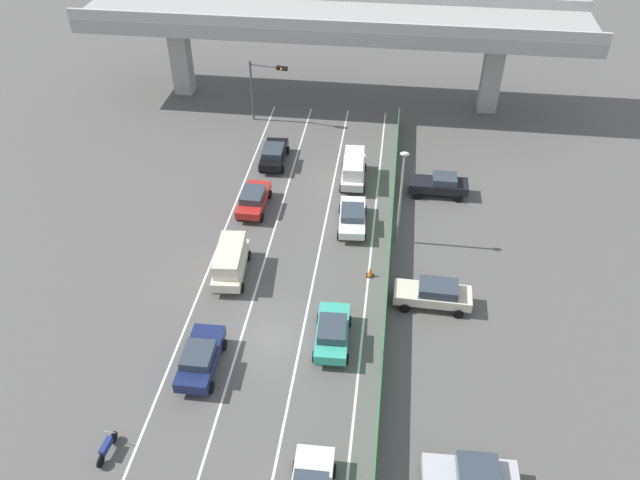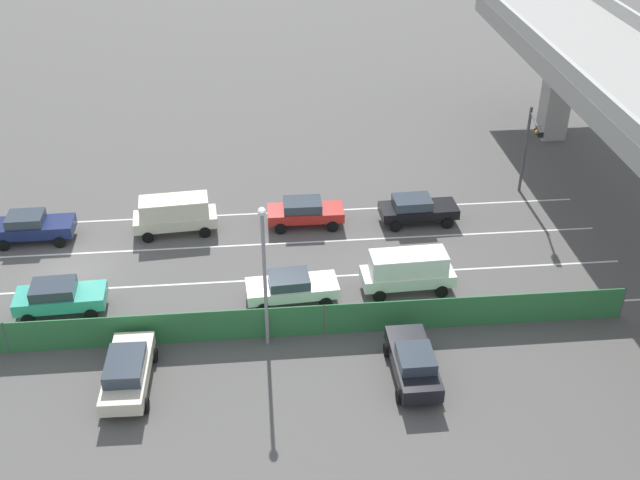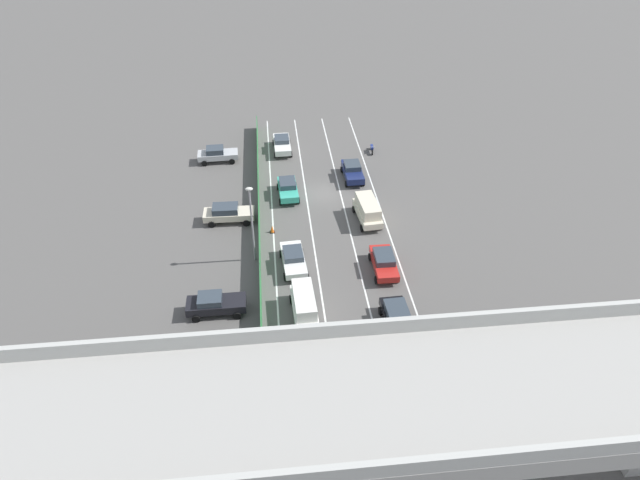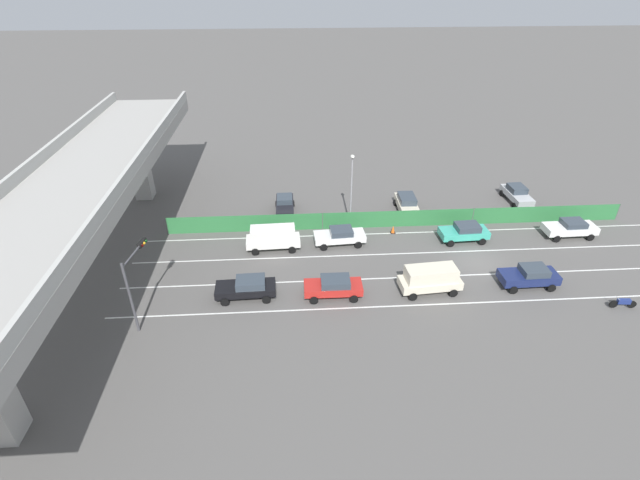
{
  "view_description": "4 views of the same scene",
  "coord_description": "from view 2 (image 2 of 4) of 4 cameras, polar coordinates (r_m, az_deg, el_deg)",
  "views": [
    {
      "loc": [
        6.03,
        -24.43,
        27.3
      ],
      "look_at": [
        1.91,
        7.26,
        1.76
      ],
      "focal_mm": 35.43,
      "sensor_mm": 36.0,
      "label": 1
    },
    {
      "loc": [
        34.68,
        9.82,
        22.68
      ],
      "look_at": [
        0.99,
        12.97,
        1.79
      ],
      "focal_mm": 43.27,
      "sensor_mm": 36.0,
      "label": 2
    },
    {
      "loc": [
        5.06,
        46.49,
        28.89
      ],
      "look_at": [
        1.45,
        11.06,
        2.42
      ],
      "focal_mm": 30.5,
      "sensor_mm": 36.0,
      "label": 3
    },
    {
      "loc": [
        -31.49,
        15.34,
        21.97
      ],
      "look_at": [
        0.44,
        13.28,
        2.45
      ],
      "focal_mm": 26.17,
      "sensor_mm": 36.0,
      "label": 4
    }
  ],
  "objects": [
    {
      "name": "car_sedan_navy",
      "position": [
        45.58,
        -20.55,
        0.97
      ],
      "size": [
        2.09,
        4.45,
        1.66
      ],
      "color": "navy",
      "rests_on": "ground"
    },
    {
      "name": "lane_line_left_edge",
      "position": [
        46.1,
        -10.03,
        1.69
      ],
      "size": [
        0.14,
        46.97,
        0.01
      ],
      "primitive_type": "cube",
      "color": "silver",
      "rests_on": "ground"
    },
    {
      "name": "street_lamp",
      "position": [
        33.31,
        -4.15,
        -1.86
      ],
      "size": [
        0.6,
        0.36,
        7.11
      ],
      "color": "gray",
      "rests_on": "ground"
    },
    {
      "name": "green_fence",
      "position": [
        35.96,
        -11.2,
        -6.45
      ],
      "size": [
        0.1,
        43.07,
        1.66
      ],
      "color": "#2D753D",
      "rests_on": "ground"
    },
    {
      "name": "parked_sedan_cream",
      "position": [
        33.92,
        -14.06,
        -9.35
      ],
      "size": [
        4.71,
        2.07,
        1.7
      ],
      "color": "beige",
      "rests_on": "ground"
    },
    {
      "name": "traffic_cone",
      "position": [
        37.07,
        -9.92,
        -5.92
      ],
      "size": [
        0.47,
        0.47,
        0.75
      ],
      "color": "orange",
      "rests_on": "ground"
    },
    {
      "name": "traffic_light",
      "position": [
        47.18,
        15.33,
        7.11
      ],
      "size": [
        3.47,
        0.87,
        5.56
      ],
      "color": "#47474C",
      "rests_on": "ground"
    },
    {
      "name": "lane_line_mid_right",
      "position": [
        40.22,
        -10.59,
        -3.25
      ],
      "size": [
        0.14,
        46.97,
        0.01
      ],
      "primitive_type": "cube",
      "color": "silver",
      "rests_on": "ground"
    },
    {
      "name": "lane_line_mid_left",
      "position": [
        43.12,
        -10.29,
        -0.61
      ],
      "size": [
        0.14,
        46.97,
        0.01
      ],
      "primitive_type": "cube",
      "color": "silver",
      "rests_on": "ground"
    },
    {
      "name": "car_sedan_black",
      "position": [
        44.81,
        7.16,
        2.33
      ],
      "size": [
        2.13,
        4.51,
        1.59
      ],
      "color": "black",
      "rests_on": "ground"
    },
    {
      "name": "car_van_cream",
      "position": [
        44.13,
        -10.69,
        1.97
      ],
      "size": [
        2.33,
        4.77,
        2.12
      ],
      "color": "beige",
      "rests_on": "ground"
    },
    {
      "name": "car_taxi_teal",
      "position": [
        39.21,
        -18.74,
        -3.97
      ],
      "size": [
        2.16,
        4.34,
        1.64
      ],
      "color": "teal",
      "rests_on": "ground"
    },
    {
      "name": "ground_plane",
      "position": [
        42.58,
        -17.79,
        -2.21
      ],
      "size": [
        300.0,
        300.0,
        0.0
      ],
      "primitive_type": "plane",
      "color": "#565451"
    },
    {
      "name": "parked_sedan_dark",
      "position": [
        33.62,
        6.93,
        -8.95
      ],
      "size": [
        4.42,
        1.95,
        1.67
      ],
      "color": "black",
      "rests_on": "ground"
    },
    {
      "name": "car_van_white",
      "position": [
        38.77,
        6.52,
        -2.18
      ],
      "size": [
        2.06,
        4.7,
        2.12
      ],
      "color": "silver",
      "rests_on": "ground"
    },
    {
      "name": "car_sedan_white",
      "position": [
        37.93,
        -2.13,
        -3.46
      ],
      "size": [
        2.26,
        4.6,
        1.53
      ],
      "color": "white",
      "rests_on": "ground"
    },
    {
      "name": "car_sedan_red",
      "position": [
        44.2,
        -1.15,
        2.14
      ],
      "size": [
        2.02,
        4.37,
        1.57
      ],
      "color": "red",
      "rests_on": "ground"
    },
    {
      "name": "lane_line_right_edge",
      "position": [
        37.43,
        -10.93,
        -6.29
      ],
      "size": [
        0.14,
        46.97,
        0.01
      ],
      "primitive_type": "cube",
      "color": "silver",
      "rests_on": "ground"
    }
  ]
}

